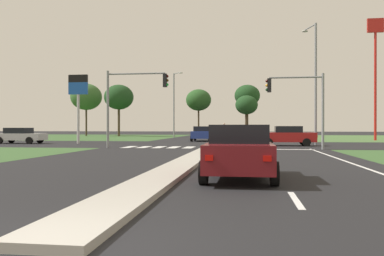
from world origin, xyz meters
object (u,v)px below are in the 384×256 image
at_px(street_lamp_second, 315,78).
at_px(treeline_second, 119,97).
at_px(traffic_signal_near_right, 301,98).
at_px(treeline_near, 86,97).
at_px(pedestrian_at_median, 224,129).
at_px(car_silver_fifth, 20,135).
at_px(treeline_fourth, 247,105).
at_px(traffic_signal_near_left, 130,95).
at_px(treeline_third, 199,100).
at_px(fuel_price_totem, 78,93).
at_px(street_lamp_third, 175,101).
at_px(fastfood_pole_sign, 375,53).
at_px(car_grey_fourth, 214,132).
at_px(car_red_near, 287,136).
at_px(treeline_fifth, 247,96).
at_px(car_blue_second, 202,134).
at_px(car_maroon_third, 240,151).

xyz_separation_m(street_lamp_second, treeline_second, (-26.67, 27.85, 0.67)).
height_order(traffic_signal_near_right, treeline_near, treeline_near).
bearing_deg(street_lamp_second, pedestrian_at_median, 125.83).
xyz_separation_m(car_silver_fifth, treeline_fourth, (20.82, 28.63, 4.18)).
height_order(street_lamp_second, pedestrian_at_median, street_lamp_second).
relative_size(traffic_signal_near_left, treeline_second, 0.66).
bearing_deg(treeline_second, treeline_third, 20.92).
xyz_separation_m(fuel_price_totem, treeline_second, (-5.58, 28.38, 1.79)).
distance_m(car_silver_fifth, treeline_second, 29.30).
height_order(traffic_signal_near_left, street_lamp_third, street_lamp_third).
xyz_separation_m(street_lamp_third, fastfood_pole_sign, (25.24, -9.96, 4.65)).
height_order(street_lamp_second, treeline_third, street_lamp_second).
relative_size(car_grey_fourth, treeline_near, 0.49).
xyz_separation_m(car_red_near, treeline_fifth, (-3.18, 33.39, 5.90)).
xyz_separation_m(car_red_near, treeline_second, (-24.14, 29.80, 5.61)).
relative_size(car_silver_fifth, treeline_third, 0.57).
height_order(traffic_signal_near_left, treeline_second, treeline_second).
height_order(car_blue_second, treeline_fourth, treeline_fourth).
bearing_deg(treeline_third, fuel_price_totem, -102.02).
height_order(treeline_second, treeline_fourth, treeline_second).
height_order(car_blue_second, street_lamp_second, street_lamp_second).
distance_m(car_maroon_third, treeline_second, 55.44).
relative_size(car_maroon_third, treeline_second, 0.50).
xyz_separation_m(traffic_signal_near_right, treeline_fifth, (-3.62, 38.64, 3.17)).
distance_m(street_lamp_second, treeline_fifth, 31.97).
bearing_deg(fuel_price_totem, treeline_third, 77.98).
xyz_separation_m(pedestrian_at_median, treeline_fifth, (2.70, 19.81, 5.43)).
height_order(car_red_near, treeline_fourth, treeline_fourth).
xyz_separation_m(car_red_near, pedestrian_at_median, (-5.87, 13.58, 0.46)).
bearing_deg(traffic_signal_near_right, car_maroon_third, -103.59).
xyz_separation_m(car_grey_fourth, treeline_fifth, (4.96, 7.96, 5.91)).
bearing_deg(car_silver_fifth, car_red_near, 87.50).
relative_size(car_red_near, fastfood_pole_sign, 0.33).
bearing_deg(car_grey_fourth, treeline_third, -69.97).
xyz_separation_m(car_blue_second, car_silver_fifth, (-16.05, -8.51, -0.06)).
bearing_deg(car_blue_second, car_grey_fourth, -89.72).
distance_m(pedestrian_at_median, treeline_third, 22.34).
height_order(car_blue_second, car_grey_fourth, car_blue_second).
xyz_separation_m(car_maroon_third, treeline_fourth, (0.16, 51.01, 4.12)).
relative_size(traffic_signal_near_right, treeline_fourth, 0.80).
distance_m(car_maroon_third, fastfood_pole_sign, 40.06).
bearing_deg(street_lamp_second, street_lamp_third, 125.78).
xyz_separation_m(treeline_near, treeline_fourth, (27.63, -2.81, -1.83)).
relative_size(car_red_near, treeline_second, 0.54).
distance_m(traffic_signal_near_right, treeline_near, 49.18).
bearing_deg(street_lamp_second, treeline_third, 113.21).
bearing_deg(car_maroon_third, street_lamp_second, 75.61).
bearing_deg(treeline_fourth, treeline_second, 179.68).
distance_m(car_grey_fourth, street_lamp_second, 26.26).
bearing_deg(treeline_fifth, pedestrian_at_median, -97.75).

